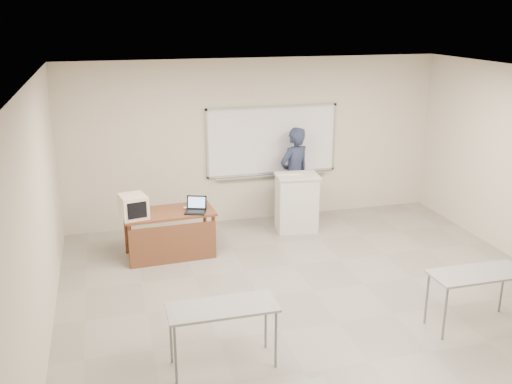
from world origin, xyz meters
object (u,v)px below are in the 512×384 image
object	(u,v)px
instructor_desk	(170,226)
presenter	(294,175)
podium	(297,202)
whiteboard	(272,141)
crt_monitor	(133,206)
mouse	(186,208)
laptop	(195,208)
keyboard	(288,173)

from	to	relation	value
instructor_desk	presenter	world-z (taller)	presenter
podium	whiteboard	bearing A→B (deg)	112.74
crt_monitor	mouse	distance (m)	0.87
presenter	laptop	bearing A→B (deg)	6.29
presenter	whiteboard	bearing A→B (deg)	-60.61
podium	presenter	world-z (taller)	presenter
instructor_desk	mouse	world-z (taller)	mouse
instructor_desk	crt_monitor	bearing A→B (deg)	178.14
podium	mouse	size ratio (longest dim) A/B	10.05
podium	laptop	xyz separation A→B (m)	(-1.93, -0.65, 0.29)
podium	crt_monitor	size ratio (longest dim) A/B	2.36
keyboard	mouse	bearing A→B (deg)	-152.14
laptop	keyboard	world-z (taller)	keyboard
laptop	crt_monitor	bearing A→B (deg)	-160.32
whiteboard	mouse	world-z (taller)	whiteboard
mouse	podium	bearing A→B (deg)	28.68
instructor_desk	presenter	size ratio (longest dim) A/B	0.80
crt_monitor	keyboard	size ratio (longest dim) A/B	0.94
keyboard	instructor_desk	bearing A→B (deg)	-150.31
instructor_desk	keyboard	distance (m)	2.35
laptop	keyboard	size ratio (longest dim) A/B	0.68
whiteboard	crt_monitor	distance (m)	3.06
podium	laptop	bearing A→B (deg)	-155.55
crt_monitor	whiteboard	bearing A→B (deg)	16.25
instructor_desk	podium	world-z (taller)	podium
whiteboard	mouse	bearing A→B (deg)	-145.47
instructor_desk	keyboard	size ratio (longest dim) A/B	3.07
instructor_desk	crt_monitor	xyz separation A→B (m)	(-0.55, -0.01, 0.38)
crt_monitor	laptop	world-z (taller)	crt_monitor
podium	keyboard	world-z (taller)	keyboard
whiteboard	podium	size ratio (longest dim) A/B	2.40
laptop	keyboard	bearing A→B (deg)	42.07
instructor_desk	presenter	xyz separation A→B (m)	(2.45, 1.14, 0.35)
whiteboard	keyboard	world-z (taller)	whiteboard
whiteboard	mouse	xyz separation A→B (m)	(-1.81, -1.25, -0.71)
whiteboard	mouse	size ratio (longest dim) A/B	24.10
podium	mouse	distance (m)	2.11
crt_monitor	podium	bearing A→B (deg)	0.80
instructor_desk	podium	bearing A→B (deg)	12.10
whiteboard	presenter	bearing A→B (deg)	-37.65
laptop	presenter	distance (m)	2.35
whiteboard	crt_monitor	bearing A→B (deg)	-151.81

